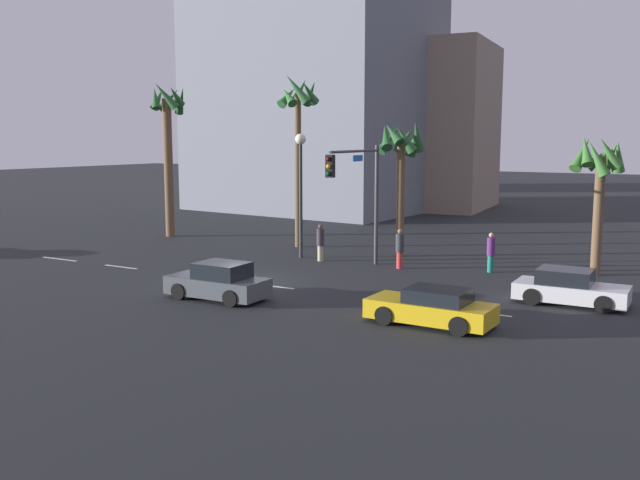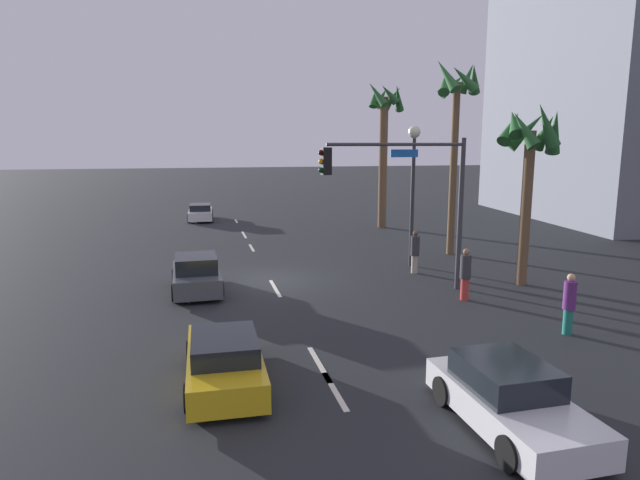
# 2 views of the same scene
# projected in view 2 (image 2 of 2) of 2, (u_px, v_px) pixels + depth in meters

# --- Properties ---
(ground_plane) EXTENTS (220.00, 220.00, 0.00)m
(ground_plane) POSITION_uv_depth(u_px,v_px,m) (270.00, 280.00, 22.86)
(ground_plane) COLOR #232628
(lane_stripe_0) EXTENTS (1.86, 0.14, 0.01)m
(lane_stripe_0) POSITION_uv_depth(u_px,v_px,m) (236.00, 221.00, 40.12)
(lane_stripe_0) COLOR silver
(lane_stripe_0) RESTS_ON ground_plane
(lane_stripe_1) EXTENTS (2.53, 0.14, 0.01)m
(lane_stripe_1) POSITION_uv_depth(u_px,v_px,m) (244.00, 235.00, 34.08)
(lane_stripe_1) COLOR silver
(lane_stripe_1) RESTS_ON ground_plane
(lane_stripe_2) EXTENTS (2.12, 0.14, 0.01)m
(lane_stripe_2) POSITION_uv_depth(u_px,v_px,m) (252.00, 248.00, 29.86)
(lane_stripe_2) COLOR silver
(lane_stripe_2) RESTS_ON ground_plane
(lane_stripe_3) EXTENTS (2.60, 0.14, 0.01)m
(lane_stripe_3) POSITION_uv_depth(u_px,v_px,m) (275.00, 288.00, 21.53)
(lane_stripe_3) COLOR silver
(lane_stripe_3) RESTS_ON ground_plane
(lane_stripe_4) EXTENTS (2.38, 0.14, 0.01)m
(lane_stripe_4) POSITION_uv_depth(u_px,v_px,m) (319.00, 364.00, 14.13)
(lane_stripe_4) COLOR silver
(lane_stripe_4) RESTS_ON ground_plane
(lane_stripe_5) EXTENTS (2.06, 0.14, 0.01)m
(lane_stripe_5) POSITION_uv_depth(u_px,v_px,m) (335.00, 391.00, 12.61)
(lane_stripe_5) COLOR silver
(lane_stripe_5) RESTS_ON ground_plane
(car_0) EXTENTS (4.22, 1.91, 1.23)m
(car_0) POSITION_uv_depth(u_px,v_px,m) (200.00, 213.00, 40.52)
(car_0) COLOR silver
(car_0) RESTS_ON ground_plane
(car_1) EXTENTS (4.09, 1.95, 1.33)m
(car_1) POSITION_uv_depth(u_px,v_px,m) (509.00, 399.00, 10.91)
(car_1) COLOR silver
(car_1) RESTS_ON ground_plane
(car_2) EXTENTS (4.02, 1.93, 1.45)m
(car_2) POSITION_uv_depth(u_px,v_px,m) (196.00, 275.00, 20.96)
(car_2) COLOR #474C51
(car_2) RESTS_ON ground_plane
(car_3) EXTENTS (4.23, 1.87, 1.26)m
(car_3) POSITION_uv_depth(u_px,v_px,m) (224.00, 360.00, 12.90)
(car_3) COLOR gold
(car_3) RESTS_ON ground_plane
(traffic_signal) EXTENTS (0.76, 5.83, 5.86)m
(traffic_signal) POSITION_uv_depth(u_px,v_px,m) (414.00, 187.00, 20.18)
(traffic_signal) COLOR #38383D
(traffic_signal) RESTS_ON ground_plane
(streetlamp) EXTENTS (0.56, 0.56, 6.43)m
(streetlamp) POSITION_uv_depth(u_px,v_px,m) (413.00, 169.00, 24.76)
(streetlamp) COLOR #2D2D33
(streetlamp) RESTS_ON ground_plane
(pedestrian_0) EXTENTS (0.55, 0.55, 1.89)m
(pedestrian_0) POSITION_uv_depth(u_px,v_px,m) (415.00, 251.00, 23.92)
(pedestrian_0) COLOR #B2A58C
(pedestrian_0) RESTS_ON ground_plane
(pedestrian_1) EXTENTS (0.50, 0.50, 1.86)m
(pedestrian_1) POSITION_uv_depth(u_px,v_px,m) (569.00, 303.00, 16.20)
(pedestrian_1) COLOR #1E7266
(pedestrian_1) RESTS_ON ground_plane
(pedestrian_2) EXTENTS (0.52, 0.52, 1.91)m
(pedestrian_2) POSITION_uv_depth(u_px,v_px,m) (465.00, 273.00, 19.80)
(pedestrian_2) COLOR #BF3833
(pedestrian_2) RESTS_ON ground_plane
(palm_tree_0) EXTENTS (2.69, 2.89, 9.68)m
(palm_tree_0) POSITION_uv_depth(u_px,v_px,m) (385.00, 128.00, 35.99)
(palm_tree_0) COLOR brown
(palm_tree_0) RESTS_ON ground_plane
(palm_tree_1) EXTENTS (2.58, 2.53, 7.21)m
(palm_tree_1) POSITION_uv_depth(u_px,v_px,m) (531.00, 148.00, 21.20)
(palm_tree_1) COLOR brown
(palm_tree_1) RESTS_ON ground_plane
(palm_tree_3) EXTENTS (2.36, 2.72, 9.78)m
(palm_tree_3) POSITION_uv_depth(u_px,v_px,m) (457.00, 107.00, 26.87)
(palm_tree_3) COLOR brown
(palm_tree_3) RESTS_ON ground_plane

